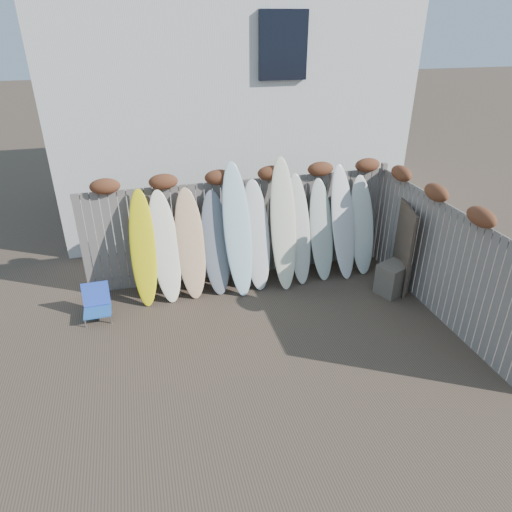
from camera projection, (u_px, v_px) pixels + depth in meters
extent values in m
plane|color=#493A2D|center=(275.00, 344.00, 7.38)|extent=(80.00, 80.00, 0.00)
cube|color=slate|center=(240.00, 229.00, 8.98)|extent=(6.00, 0.10, 2.00)
cube|color=slate|center=(378.00, 212.00, 9.64)|extent=(0.10, 0.10, 2.10)
ellipsoid|color=brown|center=(105.00, 186.00, 7.88)|extent=(0.52, 0.28, 0.28)
ellipsoid|color=brown|center=(163.00, 182.00, 8.11)|extent=(0.52, 0.28, 0.28)
ellipsoid|color=brown|center=(219.00, 177.00, 8.34)|extent=(0.52, 0.28, 0.28)
ellipsoid|color=brown|center=(271.00, 173.00, 8.57)|extent=(0.52, 0.28, 0.28)
ellipsoid|color=brown|center=(320.00, 169.00, 8.80)|extent=(0.52, 0.28, 0.28)
ellipsoid|color=brown|center=(367.00, 165.00, 9.03)|extent=(0.52, 0.28, 0.28)
cube|color=slate|center=(441.00, 261.00, 7.78)|extent=(0.10, 4.40, 2.00)
ellipsoid|color=brown|center=(481.00, 217.00, 6.66)|extent=(0.28, 0.56, 0.28)
ellipsoid|color=brown|center=(436.00, 192.00, 7.61)|extent=(0.28, 0.56, 0.28)
ellipsoid|color=brown|center=(401.00, 173.00, 8.55)|extent=(0.28, 0.56, 0.28)
cube|color=silver|center=(221.00, 92.00, 11.68)|extent=(8.00, 5.00, 6.00)
cube|color=black|center=(283.00, 46.00, 9.13)|extent=(1.00, 0.12, 1.30)
cube|color=#235DB1|center=(98.00, 311.00, 7.90)|extent=(0.46, 0.41, 0.03)
cube|color=blue|center=(96.00, 294.00, 7.98)|extent=(0.46, 0.15, 0.42)
cylinder|color=silver|center=(85.00, 323.00, 7.74)|extent=(0.02, 0.02, 0.17)
cylinder|color=#A7A7AE|center=(86.00, 312.00, 8.03)|extent=(0.02, 0.02, 0.17)
cylinder|color=#AAA9B1|center=(111.00, 319.00, 7.84)|extent=(0.02, 0.02, 0.17)
cylinder|color=#B5B5BD|center=(111.00, 308.00, 8.13)|extent=(0.02, 0.02, 0.17)
cube|color=#695F4F|center=(392.00, 279.00, 8.63)|extent=(0.64, 0.60, 0.60)
cube|color=brown|center=(402.00, 246.00, 8.68)|extent=(0.36, 1.07, 1.65)
ellipsoid|color=yellow|center=(143.00, 249.00, 8.14)|extent=(0.53, 0.77, 2.05)
ellipsoid|color=white|center=(165.00, 247.00, 8.25)|extent=(0.58, 0.76, 2.00)
ellipsoid|color=#FFCE86|center=(190.00, 244.00, 8.37)|extent=(0.53, 0.71, 2.00)
ellipsoid|color=slate|center=(216.00, 243.00, 8.50)|extent=(0.52, 0.68, 1.91)
ellipsoid|color=silver|center=(238.00, 230.00, 8.41)|extent=(0.55, 0.86, 2.41)
ellipsoid|color=silver|center=(256.00, 236.00, 8.64)|extent=(0.52, 0.73, 2.05)
ellipsoid|color=#F9F6CC|center=(283.00, 225.00, 8.63)|extent=(0.56, 0.89, 2.43)
ellipsoid|color=silver|center=(299.00, 230.00, 8.83)|extent=(0.49, 0.75, 2.09)
ellipsoid|color=beige|center=(321.00, 230.00, 8.97)|extent=(0.51, 0.71, 1.96)
ellipsoid|color=white|center=(343.00, 223.00, 9.00)|extent=(0.56, 0.82, 2.20)
ellipsoid|color=white|center=(362.00, 225.00, 9.19)|extent=(0.51, 0.70, 1.95)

